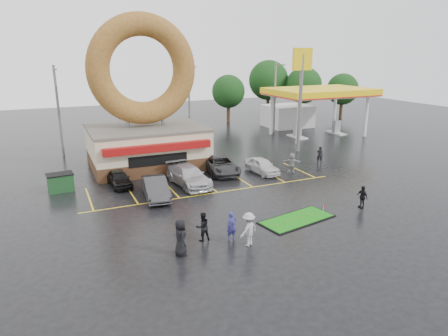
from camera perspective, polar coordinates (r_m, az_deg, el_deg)
name	(u,v)px	position (r m, az deg, el deg)	size (l,w,h in m)	color
ground	(237,208)	(27.24, 1.92, -5.72)	(120.00, 120.00, 0.00)	black
donut_shop	(145,118)	(37.02, -11.17, 7.05)	(10.20, 8.70, 13.50)	#472B19
gas_station	(305,103)	(53.98, 11.51, 9.02)	(12.30, 13.65, 5.90)	silver
shell_sign	(301,81)	(42.35, 10.98, 12.15)	(2.20, 0.36, 10.60)	slate
streetlight_left	(58,109)	(42.96, -22.58, 7.79)	(0.40, 2.21, 9.00)	slate
streetlight_mid	(189,101)	(46.47, -4.96, 9.50)	(0.40, 2.21, 9.00)	slate
streetlight_right	(275,96)	(52.48, 7.32, 10.20)	(0.40, 2.21, 9.00)	slate
tree_far_a	(304,85)	(64.65, 11.31, 11.50)	(5.60, 5.60, 8.00)	#332114
tree_far_b	(343,89)	(66.79, 16.57, 10.73)	(4.90, 4.90, 7.00)	#332114
tree_far_c	(269,80)	(65.80, 6.38, 12.35)	(6.30, 6.30, 9.00)	#332114
tree_far_d	(228,92)	(60.45, 0.63, 10.87)	(4.90, 4.90, 7.00)	#332114
car_black	(119,178)	(32.45, -14.76, -1.45)	(1.47, 3.65, 1.24)	black
car_dgrey	(155,188)	(29.27, -9.76, -2.81)	(1.59, 4.55, 1.50)	#313134
car_silver	(189,176)	(31.67, -5.04, -1.13)	(2.14, 5.27, 1.53)	#B5B4BA
car_grey	(221,165)	(34.78, -0.50, 0.46)	(2.41, 5.22, 1.45)	#2E2E30
car_white	(262,166)	(34.89, 5.45, 0.34)	(1.58, 3.92, 1.34)	silver
person_blue	(232,226)	(22.52, 1.12, -8.30)	(0.61, 0.40, 1.67)	navy
person_blackjkt	(203,227)	(22.48, -3.08, -8.35)	(0.81, 0.63, 1.67)	black
person_hoodie	(249,229)	(21.89, 3.54, -8.73)	(1.24, 0.71, 1.91)	#9A999C
person_bystander	(180,237)	(21.01, -6.24, -9.82)	(0.96, 0.63, 1.97)	black
person_cameraman	(362,197)	(28.59, 19.14, -3.91)	(0.91, 0.38, 1.56)	black
person_walker_near	(292,163)	(35.24, 9.63, 0.72)	(1.65, 0.53, 1.78)	gray
person_walker_far	(320,155)	(38.85, 13.52, 1.83)	(0.60, 0.39, 1.64)	black
dumpster	(61,183)	(32.69, -22.31, -1.97)	(1.80, 1.20, 1.30)	#1B4721
putting_green	(297,219)	(25.78, 10.39, -7.21)	(5.26, 3.04, 0.62)	black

